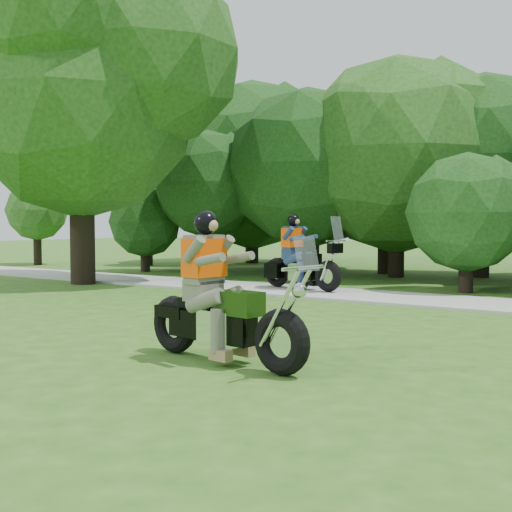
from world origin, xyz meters
The scene contains 5 objects.
ground centered at (0.00, 0.00, 0.00)m, with size 100.00×100.00×0.00m, color #2B5919.
walkway centered at (0.00, 8.00, 0.03)m, with size 60.00×2.20×0.06m, color #AAAAA4.
big_tree_west centered at (-10.54, 6.85, 5.76)m, with size 8.64×6.56×9.96m.
chopper_motorcycle centered at (-1.27, 0.71, 0.69)m, with size 2.60×0.84×1.86m.
touring_motorcycle centered at (-4.59, 8.22, 0.73)m, with size 2.43×1.03×1.86m.
Camera 1 is at (3.53, -5.45, 1.71)m, focal length 45.00 mm.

